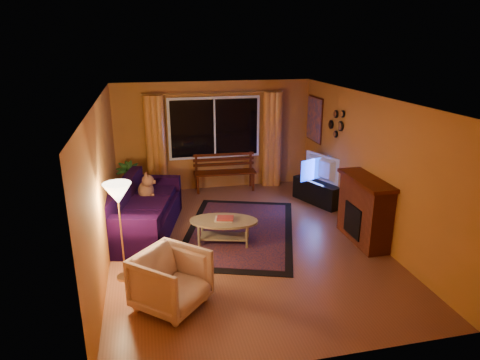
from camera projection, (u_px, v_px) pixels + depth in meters
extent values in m
cube|color=brown|center=(244.00, 242.00, 7.50)|extent=(4.50, 6.00, 0.02)
cube|color=white|center=(244.00, 98.00, 6.71)|extent=(4.50, 6.00, 0.02)
cube|color=#C1742E|center=(214.00, 136.00, 9.90)|extent=(4.50, 0.02, 2.50)
cube|color=#C1742E|center=(103.00, 184.00, 6.64)|extent=(0.02, 6.00, 2.50)
cube|color=#C1742E|center=(368.00, 166.00, 7.58)|extent=(0.02, 6.00, 2.50)
cube|color=black|center=(215.00, 128.00, 9.77)|extent=(2.00, 0.02, 1.30)
cylinder|color=#BF8C3F|center=(214.00, 93.00, 9.48)|extent=(3.20, 0.03, 0.03)
cylinder|color=orange|center=(156.00, 146.00, 9.54)|extent=(0.36, 0.36, 2.24)
cylinder|color=orange|center=(272.00, 140.00, 10.10)|extent=(0.36, 0.36, 2.24)
cube|color=#421404|center=(225.00, 181.00, 10.02)|extent=(1.45, 0.49, 0.43)
imported|color=#235B1E|center=(128.00, 183.00, 9.16)|extent=(0.56, 0.56, 0.91)
cube|color=black|center=(144.00, 208.00, 7.77)|extent=(1.51, 2.45, 0.92)
imported|color=beige|center=(171.00, 278.00, 5.58)|extent=(1.12, 1.13, 0.85)
cylinder|color=#BF8C3F|center=(121.00, 232.00, 6.15)|extent=(0.28, 0.28, 1.49)
cube|color=maroon|center=(240.00, 231.00, 7.90)|extent=(2.79, 3.49, 0.02)
cylinder|color=#99835D|center=(224.00, 231.00, 7.41)|extent=(1.45, 1.45, 0.43)
cube|color=black|center=(318.00, 192.00, 9.23)|extent=(0.82, 1.24, 0.49)
imported|color=black|center=(319.00, 168.00, 9.07)|extent=(0.49, 0.96, 0.57)
cube|color=maroon|center=(364.00, 212.00, 7.39)|extent=(0.40, 1.20, 1.10)
cube|color=orange|center=(314.00, 119.00, 9.71)|extent=(0.04, 0.76, 0.96)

